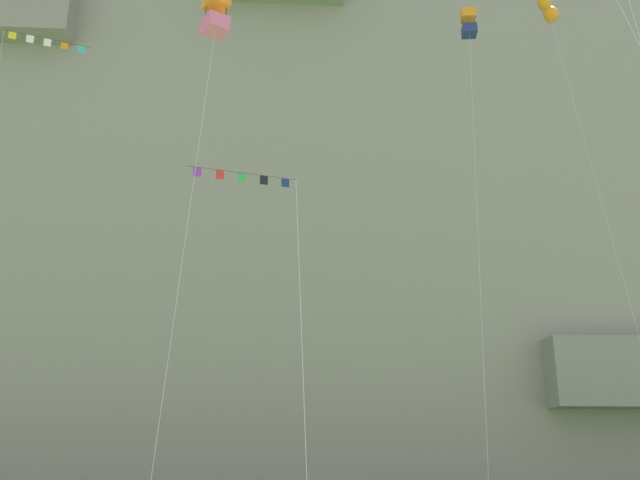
% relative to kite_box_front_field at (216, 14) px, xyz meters
% --- Properties ---
extents(cliff_face, '(180.00, 25.81, 78.54)m').
position_rel_kite_box_front_field_xyz_m(cliff_face, '(2.75, 40.03, 15.22)').
color(cliff_face, gray).
rests_on(cliff_face, ground).
extents(kite_box_front_field, '(1.97, 4.18, 25.13)m').
position_rel_kite_box_front_field_xyz_m(kite_box_front_field, '(0.00, 0.00, 0.00)').
color(kite_box_front_field, orange).
rests_on(kite_box_front_field, ground).
extents(kite_box_upper_mid, '(2.67, 5.06, 30.54)m').
position_rel_kite_box_front_field_xyz_m(kite_box_upper_mid, '(14.68, 7.94, 5.54)').
color(kite_box_upper_mid, orange).
rests_on(kite_box_upper_mid, ground).
extents(kite_windsock_mid_left, '(5.99, 5.46, 33.21)m').
position_rel_kite_box_front_field_xyz_m(kite_windsock_mid_left, '(20.45, 9.68, 8.48)').
color(kite_windsock_mid_left, orange).
rests_on(kite_windsock_mid_left, ground).
extents(kite_banner_upper_right, '(4.48, 4.29, 27.31)m').
position_rel_kite_box_front_field_xyz_m(kite_banner_upper_right, '(-10.68, 7.29, 0.80)').
color(kite_banner_upper_right, black).
rests_on(kite_banner_upper_right, ground).
extents(kite_banner_far_right, '(5.51, 6.62, 16.51)m').
position_rel_kite_box_front_field_xyz_m(kite_banner_far_right, '(1.79, 1.04, -9.01)').
color(kite_banner_far_right, black).
rests_on(kite_banner_far_right, ground).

